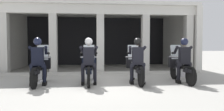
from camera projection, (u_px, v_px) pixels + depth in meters
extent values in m
plane|color=#A8A59E|center=(106.00, 72.00, 10.70)|extent=(80.00, 80.00, 0.00)
cube|color=black|center=(97.00, 41.00, 14.77)|extent=(9.81, 0.24, 3.25)
cube|color=silver|center=(100.00, 10.00, 10.12)|extent=(9.81, 0.36, 0.44)
cube|color=silver|center=(99.00, 11.00, 12.32)|extent=(9.81, 5.16, 0.16)
cube|color=silver|center=(13.00, 40.00, 11.93)|extent=(0.30, 5.16, 3.25)
cube|color=silver|center=(178.00, 41.00, 12.88)|extent=(0.30, 5.16, 3.25)
cube|color=beige|center=(4.00, 44.00, 9.77)|extent=(0.35, 0.36, 2.81)
cube|color=beige|center=(53.00, 44.00, 9.98)|extent=(0.35, 0.36, 2.81)
cube|color=beige|center=(100.00, 44.00, 10.20)|extent=(0.35, 0.36, 2.81)
cube|color=beige|center=(145.00, 44.00, 10.41)|extent=(0.35, 0.36, 2.81)
cube|color=beige|center=(188.00, 44.00, 10.63)|extent=(0.35, 0.36, 2.81)
cube|color=#B7B5AD|center=(101.00, 73.00, 9.76)|extent=(9.41, 0.24, 0.12)
cylinder|color=black|center=(44.00, 73.00, 7.86)|extent=(0.09, 0.64, 0.64)
cylinder|color=black|center=(34.00, 78.00, 6.47)|extent=(0.09, 0.64, 0.64)
cube|color=black|center=(44.00, 67.00, 7.85)|extent=(0.14, 0.44, 0.08)
cube|color=silver|center=(39.00, 74.00, 7.11)|extent=(0.28, 0.44, 0.28)
cube|color=black|center=(39.00, 70.00, 7.16)|extent=(0.18, 1.24, 0.16)
ellipsoid|color=#1E2338|center=(41.00, 64.00, 7.37)|extent=(0.26, 0.48, 0.22)
cube|color=black|center=(38.00, 68.00, 6.97)|extent=(0.24, 0.52, 0.10)
cube|color=black|center=(34.00, 72.00, 6.52)|extent=(0.16, 0.48, 0.10)
cylinder|color=silver|center=(44.00, 66.00, 7.79)|extent=(0.05, 0.24, 0.53)
cube|color=black|center=(43.00, 63.00, 7.72)|extent=(0.52, 0.16, 0.44)
sphere|color=silver|center=(44.00, 62.00, 7.82)|extent=(0.18, 0.18, 0.18)
cube|color=silver|center=(43.00, 52.00, 7.69)|extent=(0.40, 0.14, 0.54)
cylinder|color=silver|center=(42.00, 57.00, 7.62)|extent=(0.62, 0.04, 0.04)
cylinder|color=silver|center=(40.00, 81.00, 6.79)|extent=(0.07, 0.55, 0.07)
cube|color=black|center=(38.00, 56.00, 6.94)|extent=(0.36, 0.22, 0.60)
cube|color=#14193F|center=(39.00, 56.00, 7.05)|extent=(0.05, 0.02, 0.32)
sphere|color=#936B51|center=(38.00, 42.00, 6.93)|extent=(0.21, 0.21, 0.21)
sphere|color=#191E38|center=(38.00, 41.00, 6.93)|extent=(0.26, 0.26, 0.26)
cylinder|color=black|center=(42.00, 66.00, 6.98)|extent=(0.26, 0.29, 0.17)
cylinder|color=black|center=(44.00, 74.00, 7.00)|extent=(0.12, 0.12, 0.53)
cube|color=black|center=(45.00, 84.00, 7.03)|extent=(0.11, 0.26, 0.12)
cylinder|color=black|center=(34.00, 66.00, 6.96)|extent=(0.26, 0.29, 0.17)
cylinder|color=black|center=(32.00, 74.00, 6.96)|extent=(0.12, 0.12, 0.53)
cube|color=black|center=(32.00, 84.00, 6.99)|extent=(0.11, 0.26, 0.12)
cylinder|color=black|center=(46.00, 50.00, 7.18)|extent=(0.19, 0.48, 0.31)
sphere|color=black|center=(48.00, 53.00, 7.40)|extent=(0.09, 0.09, 0.09)
cylinder|color=black|center=(33.00, 50.00, 7.13)|extent=(0.19, 0.48, 0.31)
sphere|color=black|center=(33.00, 53.00, 7.34)|extent=(0.09, 0.09, 0.09)
cylinder|color=black|center=(89.00, 72.00, 8.02)|extent=(0.09, 0.64, 0.64)
cylinder|color=black|center=(89.00, 78.00, 6.62)|extent=(0.09, 0.64, 0.64)
cube|color=black|center=(89.00, 67.00, 8.01)|extent=(0.14, 0.44, 0.08)
cube|color=silver|center=(89.00, 73.00, 7.27)|extent=(0.28, 0.44, 0.28)
cube|color=black|center=(89.00, 69.00, 7.31)|extent=(0.18, 1.24, 0.16)
ellipsoid|color=#1E2338|center=(89.00, 64.00, 7.52)|extent=(0.26, 0.48, 0.22)
cube|color=black|center=(89.00, 68.00, 7.13)|extent=(0.24, 0.52, 0.10)
cube|color=black|center=(89.00, 72.00, 6.68)|extent=(0.16, 0.48, 0.10)
cylinder|color=silver|center=(89.00, 66.00, 7.95)|extent=(0.05, 0.24, 0.53)
cube|color=black|center=(89.00, 62.00, 7.88)|extent=(0.52, 0.16, 0.44)
sphere|color=silver|center=(89.00, 62.00, 7.98)|extent=(0.18, 0.18, 0.18)
cube|color=silver|center=(89.00, 52.00, 7.84)|extent=(0.40, 0.14, 0.54)
cylinder|color=silver|center=(89.00, 57.00, 7.77)|extent=(0.62, 0.04, 0.04)
cylinder|color=silver|center=(93.00, 81.00, 6.94)|extent=(0.07, 0.55, 0.07)
cube|color=black|center=(89.00, 56.00, 7.09)|extent=(0.36, 0.22, 0.60)
cube|color=#14193F|center=(89.00, 55.00, 7.21)|extent=(0.05, 0.02, 0.32)
sphere|color=tan|center=(89.00, 42.00, 7.09)|extent=(0.21, 0.21, 0.21)
sphere|color=silver|center=(89.00, 42.00, 7.09)|extent=(0.26, 0.26, 0.26)
cylinder|color=black|center=(93.00, 65.00, 7.14)|extent=(0.26, 0.29, 0.17)
cylinder|color=black|center=(95.00, 73.00, 7.16)|extent=(0.12, 0.12, 0.53)
cube|color=black|center=(95.00, 83.00, 7.18)|extent=(0.11, 0.26, 0.12)
cylinder|color=black|center=(85.00, 65.00, 7.11)|extent=(0.26, 0.29, 0.17)
cylinder|color=black|center=(83.00, 74.00, 7.12)|extent=(0.12, 0.12, 0.53)
cube|color=black|center=(83.00, 83.00, 7.14)|extent=(0.11, 0.26, 0.12)
cylinder|color=black|center=(95.00, 50.00, 7.33)|extent=(0.19, 0.48, 0.31)
sphere|color=black|center=(96.00, 53.00, 7.55)|extent=(0.09, 0.09, 0.09)
cylinder|color=black|center=(82.00, 50.00, 7.29)|extent=(0.19, 0.48, 0.31)
sphere|color=black|center=(81.00, 53.00, 7.50)|extent=(0.09, 0.09, 0.09)
cylinder|color=black|center=(132.00, 72.00, 8.17)|extent=(0.09, 0.64, 0.64)
cylinder|color=black|center=(141.00, 77.00, 6.78)|extent=(0.09, 0.64, 0.64)
cube|color=black|center=(132.00, 66.00, 8.16)|extent=(0.14, 0.44, 0.08)
cube|color=silver|center=(137.00, 73.00, 7.42)|extent=(0.28, 0.44, 0.28)
cube|color=black|center=(136.00, 69.00, 7.47)|extent=(0.18, 1.24, 0.16)
ellipsoid|color=#B2B2B7|center=(135.00, 63.00, 7.68)|extent=(0.26, 0.48, 0.22)
cube|color=black|center=(137.00, 68.00, 7.28)|extent=(0.24, 0.52, 0.10)
cube|color=black|center=(141.00, 71.00, 6.83)|extent=(0.16, 0.48, 0.10)
cylinder|color=silver|center=(133.00, 66.00, 8.10)|extent=(0.05, 0.24, 0.53)
cube|color=black|center=(133.00, 62.00, 8.03)|extent=(0.52, 0.16, 0.44)
sphere|color=silver|center=(133.00, 61.00, 8.13)|extent=(0.18, 0.18, 0.18)
cube|color=silver|center=(133.00, 52.00, 8.00)|extent=(0.40, 0.14, 0.54)
cylinder|color=silver|center=(134.00, 57.00, 7.93)|extent=(0.62, 0.04, 0.04)
cylinder|color=silver|center=(142.00, 80.00, 7.10)|extent=(0.07, 0.55, 0.07)
cube|color=black|center=(138.00, 56.00, 7.25)|extent=(0.36, 0.22, 0.60)
cube|color=#591414|center=(137.00, 55.00, 7.36)|extent=(0.05, 0.02, 0.32)
sphere|color=tan|center=(138.00, 43.00, 7.24)|extent=(0.21, 0.21, 0.21)
sphere|color=black|center=(138.00, 42.00, 7.24)|extent=(0.26, 0.26, 0.26)
cylinder|color=black|center=(142.00, 65.00, 7.29)|extent=(0.26, 0.29, 0.17)
cylinder|color=black|center=(143.00, 73.00, 7.31)|extent=(0.12, 0.12, 0.53)
cube|color=black|center=(143.00, 82.00, 7.34)|extent=(0.11, 0.26, 0.12)
cylinder|color=black|center=(133.00, 65.00, 7.27)|extent=(0.26, 0.29, 0.17)
cylinder|color=black|center=(132.00, 73.00, 7.27)|extent=(0.12, 0.12, 0.53)
cube|color=black|center=(132.00, 82.00, 7.30)|extent=(0.11, 0.26, 0.12)
cylinder|color=black|center=(142.00, 50.00, 7.49)|extent=(0.19, 0.48, 0.31)
sphere|color=black|center=(142.00, 53.00, 7.71)|extent=(0.09, 0.09, 0.09)
cylinder|color=black|center=(130.00, 50.00, 7.44)|extent=(0.19, 0.48, 0.31)
sphere|color=black|center=(128.00, 53.00, 7.65)|extent=(0.09, 0.09, 0.09)
cylinder|color=black|center=(174.00, 71.00, 8.33)|extent=(0.09, 0.64, 0.64)
cylinder|color=black|center=(191.00, 76.00, 6.94)|extent=(0.09, 0.64, 0.64)
cube|color=black|center=(174.00, 66.00, 8.32)|extent=(0.14, 0.44, 0.08)
cube|color=silver|center=(182.00, 72.00, 7.58)|extent=(0.28, 0.44, 0.28)
cube|color=black|center=(182.00, 68.00, 7.63)|extent=(0.18, 1.24, 0.16)
ellipsoid|color=black|center=(179.00, 63.00, 7.84)|extent=(0.26, 0.48, 0.22)
cube|color=black|center=(184.00, 67.00, 7.44)|extent=(0.24, 0.52, 0.10)
cube|color=black|center=(190.00, 71.00, 6.99)|extent=(0.16, 0.48, 0.10)
cylinder|color=silver|center=(175.00, 65.00, 8.26)|extent=(0.05, 0.24, 0.53)
cube|color=black|center=(176.00, 62.00, 8.19)|extent=(0.52, 0.16, 0.44)
sphere|color=silver|center=(175.00, 61.00, 8.29)|extent=(0.18, 0.18, 0.18)
cube|color=silver|center=(176.00, 52.00, 8.16)|extent=(0.40, 0.14, 0.54)
cylinder|color=silver|center=(177.00, 57.00, 8.09)|extent=(0.62, 0.04, 0.04)
cylinder|color=silver|center=(190.00, 79.00, 7.26)|extent=(0.07, 0.55, 0.07)
cube|color=black|center=(185.00, 56.00, 7.41)|extent=(0.36, 0.22, 0.60)
cube|color=#591414|center=(183.00, 55.00, 7.52)|extent=(0.05, 0.02, 0.32)
sphere|color=tan|center=(184.00, 43.00, 7.40)|extent=(0.21, 0.21, 0.21)
sphere|color=#191E38|center=(184.00, 42.00, 7.40)|extent=(0.26, 0.26, 0.26)
cylinder|color=black|center=(188.00, 64.00, 7.45)|extent=(0.26, 0.29, 0.17)
cylinder|color=black|center=(189.00, 72.00, 7.47)|extent=(0.12, 0.12, 0.53)
cube|color=black|center=(189.00, 81.00, 7.50)|extent=(0.11, 0.26, 0.12)
cylinder|color=black|center=(180.00, 65.00, 7.43)|extent=(0.26, 0.29, 0.17)
cylinder|color=black|center=(178.00, 72.00, 7.43)|extent=(0.12, 0.12, 0.53)
cube|color=black|center=(178.00, 82.00, 7.46)|extent=(0.11, 0.26, 0.12)
cylinder|color=black|center=(188.00, 50.00, 7.65)|extent=(0.19, 0.48, 0.31)
sphere|color=black|center=(186.00, 53.00, 7.87)|extent=(0.09, 0.09, 0.09)
cylinder|color=black|center=(176.00, 50.00, 7.60)|extent=(0.19, 0.48, 0.31)
sphere|color=black|center=(173.00, 53.00, 7.81)|extent=(0.09, 0.09, 0.09)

